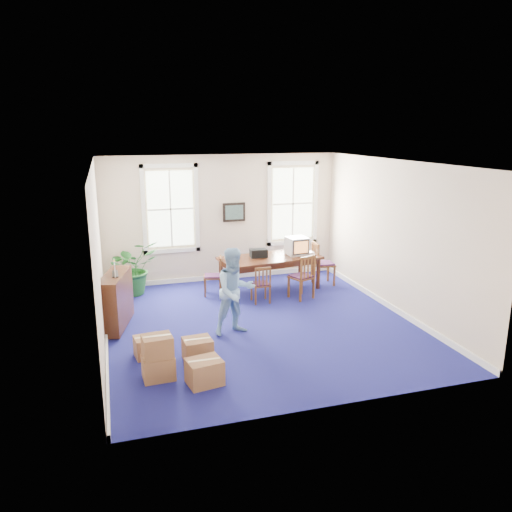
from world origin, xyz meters
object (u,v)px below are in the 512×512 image
object	(u,v)px
man	(235,291)
credenza	(116,301)
conference_table	(270,273)
cardboard_boxes	(169,352)
potted_plant	(133,268)
crt_tv	(297,246)
chair_near_left	(261,284)

from	to	relation	value
man	credenza	bearing A→B (deg)	143.41
man	credenza	xyz separation A→B (m)	(-2.16, 0.99, -0.31)
conference_table	credenza	world-z (taller)	credenza
credenza	cardboard_boxes	xyz separation A→B (m)	(0.74, -2.29, -0.15)
potted_plant	crt_tv	bearing A→B (deg)	-8.14
chair_near_left	credenza	world-z (taller)	credenza
crt_tv	man	distance (m)	3.27
chair_near_left	potted_plant	size ratio (longest dim) A/B	0.67
conference_table	chair_near_left	distance (m)	0.95
conference_table	credenza	bearing A→B (deg)	-167.06
chair_near_left	conference_table	bearing A→B (deg)	-120.79
man	credenza	size ratio (longest dim) A/B	1.25
crt_tv	potted_plant	world-z (taller)	potted_plant
crt_tv	credenza	xyz separation A→B (m)	(-4.35, -1.44, -0.50)
crt_tv	man	world-z (taller)	man
chair_near_left	potted_plant	distance (m)	3.07
crt_tv	chair_near_left	bearing A→B (deg)	-149.35
crt_tv	man	size ratio (longest dim) A/B	0.31
chair_near_left	cardboard_boxes	distance (m)	3.73
crt_tv	conference_table	bearing A→B (deg)	179.02
crt_tv	potted_plant	xyz separation A→B (m)	(-3.91, 0.56, -0.39)
conference_table	chair_near_left	bearing A→B (deg)	-128.88
man	conference_table	bearing A→B (deg)	46.09
chair_near_left	man	size ratio (longest dim) A/B	0.51
cardboard_boxes	credenza	bearing A→B (deg)	108.01
conference_table	chair_near_left	world-z (taller)	chair_near_left
man	chair_near_left	bearing A→B (deg)	45.61
conference_table	man	bearing A→B (deg)	-129.82
chair_near_left	potted_plant	world-z (taller)	potted_plant
conference_table	man	distance (m)	2.83
credenza	potted_plant	bearing A→B (deg)	92.42
potted_plant	cardboard_boxes	bearing A→B (deg)	-85.95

